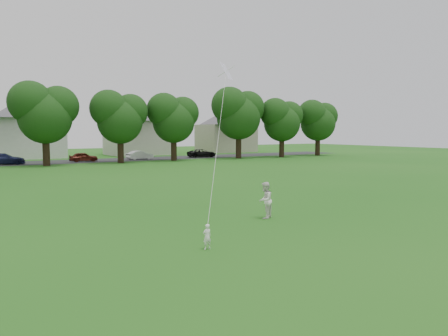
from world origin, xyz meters
TOP-DOWN VIEW (x-y plane):
  - ground at (0.00, 0.00)m, footprint 160.00×160.00m
  - street at (0.00, 42.00)m, footprint 90.00×7.00m
  - toddler at (-2.56, -0.33)m, footprint 0.31×0.21m
  - older_boy at (1.97, 2.51)m, footprint 0.96×0.91m
  - kite at (-0.17, 2.80)m, footprint 2.91×3.61m
  - tree_row at (0.18, 35.67)m, footprint 80.18×9.09m
  - house_row at (0.18, 52.00)m, footprint 76.48×13.34m

SIDE VIEW (x-z plane):
  - ground at x=0.00m, z-range 0.00..0.00m
  - street at x=0.00m, z-range 0.00..0.01m
  - toddler at x=-2.56m, z-range 0.00..0.80m
  - older_boy at x=1.97m, z-range 0.00..1.56m
  - kite at x=-0.17m, z-range -1.37..8.53m
  - house_row at x=0.18m, z-range -0.05..9.85m
  - tree_row at x=0.18m, z-range 0.78..11.35m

